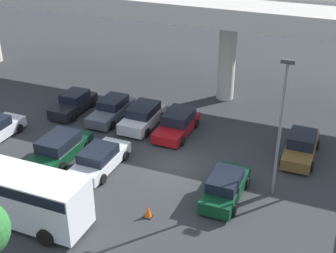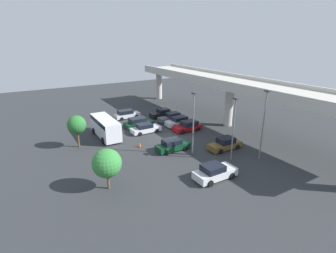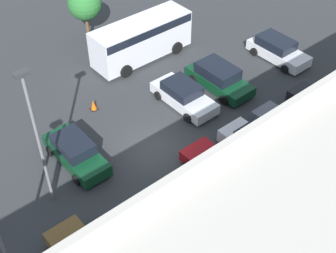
{
  "view_description": "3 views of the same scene",
  "coord_description": "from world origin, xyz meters",
  "views": [
    {
      "loc": [
        9.32,
        -23.07,
        15.64
      ],
      "look_at": [
        -1.35,
        2.54,
        1.31
      ],
      "focal_mm": 50.0,
      "sensor_mm": 36.0,
      "label": 1
    },
    {
      "loc": [
        30.83,
        -18.7,
        14.17
      ],
      "look_at": [
        -1.17,
        0.45,
        1.39
      ],
      "focal_mm": 28.0,
      "sensor_mm": 36.0,
      "label": 2
    },
    {
      "loc": [
        11.82,
        15.44,
        19.02
      ],
      "look_at": [
        -1.02,
        0.11,
        1.13
      ],
      "focal_mm": 50.0,
      "sensor_mm": 36.0,
      "label": 3
    }
  ],
  "objects": [
    {
      "name": "parked_car_5",
      "position": [
        3.97,
        -1.92,
        0.72
      ],
      "size": [
        2.01,
        4.54,
        1.55
      ],
      "rotation": [
        0.0,
        0.0,
        1.57
      ],
      "color": "#0C381E",
      "rests_on": "ground_plane"
    },
    {
      "name": "traffic_cone",
      "position": [
        0.72,
        -5.16,
        0.33
      ],
      "size": [
        0.44,
        0.44,
        0.7
      ],
      "color": "black",
      "rests_on": "ground_plane"
    },
    {
      "name": "parked_car_9",
      "position": [
        -4.06,
        4.26,
        0.77
      ],
      "size": [
        2.17,
        4.35,
        1.59
      ],
      "rotation": [
        0.0,
        0.0,
        -1.57
      ],
      "color": "silver",
      "rests_on": "ground_plane"
    },
    {
      "name": "parked_car_4",
      "position": [
        -1.36,
        4.25,
        0.72
      ],
      "size": [
        2.19,
        4.63,
        1.55
      ],
      "rotation": [
        0.0,
        0.0,
        -1.57
      ],
      "color": "maroon",
      "rests_on": "ground_plane"
    },
    {
      "name": "parked_car_8",
      "position": [
        -7.01,
        -1.78,
        0.76
      ],
      "size": [
        2.23,
        4.73,
        1.6
      ],
      "rotation": [
        0.0,
        0.0,
        1.57
      ],
      "color": "#0C381E",
      "rests_on": "ground_plane"
    },
    {
      "name": "parked_car_2",
      "position": [
        -6.77,
        4.54,
        0.71
      ],
      "size": [
        1.99,
        4.71,
        1.54
      ],
      "rotation": [
        0.0,
        0.0,
        -1.57
      ],
      "color": "#515660",
      "rests_on": "ground_plane"
    },
    {
      "name": "parked_car_1",
      "position": [
        -10.04,
        4.44,
        0.7
      ],
      "size": [
        2.02,
        4.39,
        1.52
      ],
      "rotation": [
        0.0,
        0.0,
        -1.57
      ],
      "color": "black",
      "rests_on": "ground_plane"
    },
    {
      "name": "parked_car_0",
      "position": [
        -12.68,
        -1.52,
        0.73
      ],
      "size": [
        2.1,
        4.6,
        1.54
      ],
      "rotation": [
        0.0,
        0.0,
        1.57
      ],
      "color": "silver",
      "rests_on": "ground_plane"
    },
    {
      "name": "parked_car_3",
      "position": [
        -4.02,
        -1.95,
        0.68
      ],
      "size": [
        2.15,
        4.65,
        1.45
      ],
      "rotation": [
        0.0,
        0.0,
        1.57
      ],
      "color": "silver",
      "rests_on": "ground_plane"
    },
    {
      "name": "shuttle_bus",
      "position": [
        -5.26,
        -7.89,
        1.73
      ],
      "size": [
        7.45,
        2.64,
        2.9
      ],
      "color": "silver",
      "rests_on": "ground_plane"
    },
    {
      "name": "lamp_post_near_aisle",
      "position": [
        6.35,
        -0.45,
        4.69
      ],
      "size": [
        0.7,
        0.35,
        8.0
      ],
      "color": "slate",
      "rests_on": "ground_plane"
    },
    {
      "name": "ground_plane",
      "position": [
        0.0,
        0.0,
        0.0
      ],
      "size": [
        102.11,
        102.11,
        0.0
      ],
      "primitive_type": "plane",
      "color": "#2D3033"
    },
    {
      "name": "tree_front_left",
      "position": [
        -3.49,
        -12.24,
        3.17
      ],
      "size": [
        2.47,
        2.47,
        4.43
      ],
      "color": "brown",
      "rests_on": "ground_plane"
    }
  ]
}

